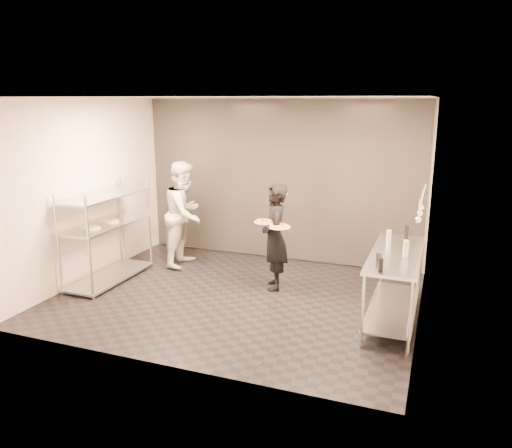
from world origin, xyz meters
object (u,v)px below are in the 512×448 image
at_px(pizza_plate_near, 264,221).
at_px(pos_monitor, 379,263).
at_px(pizza_plate_far, 279,226).
at_px(pass_rack, 107,232).
at_px(waiter, 275,237).
at_px(bottle_dark, 406,233).
at_px(prep_counter, 394,275).
at_px(chef, 185,214).
at_px(bottle_green, 389,239).
at_px(bottle_clear, 406,249).
at_px(salad_plate, 280,192).

xyz_separation_m(pizza_plate_near, pos_monitor, (1.78, -1.13, -0.06)).
height_order(pizza_plate_far, pos_monitor, pos_monitor).
distance_m(pass_rack, pos_monitor, 4.28).
relative_size(waiter, bottle_dark, 8.28).
distance_m(pass_rack, waiter, 2.61).
bearing_deg(pizza_plate_far, pass_rack, -172.38).
distance_m(prep_counter, pizza_plate_far, 1.74).
height_order(chef, bottle_green, chef).
height_order(bottle_clear, bottle_dark, bottle_clear).
relative_size(salad_plate, pos_monitor, 1.13).
xyz_separation_m(waiter, bottle_dark, (1.85, 0.09, 0.22)).
bearing_deg(waiter, pos_monitor, 30.53).
relative_size(prep_counter, bottle_clear, 8.34).
height_order(pass_rack, bottle_clear, pass_rack).
distance_m(waiter, bottle_green, 1.72).
bearing_deg(prep_counter, waiter, 162.27).
bearing_deg(chef, pizza_plate_far, -113.73).
xyz_separation_m(waiter, salad_plate, (-0.04, 0.33, 0.61)).
bearing_deg(pass_rack, salad_plate, 19.88).
bearing_deg(salad_plate, pos_monitor, -43.64).
bearing_deg(waiter, pizza_plate_near, -58.45).
height_order(waiter, bottle_clear, waiter).
relative_size(prep_counter, pizza_plate_near, 6.31).
distance_m(prep_counter, bottle_green, 0.47).
bearing_deg(pizza_plate_near, bottle_dark, 7.23).
bearing_deg(pass_rack, pizza_plate_far, 7.62).
bearing_deg(bottle_clear, waiter, 158.75).
height_order(pizza_plate_far, bottle_clear, bottle_clear).
height_order(waiter, salad_plate, waiter).
bearing_deg(waiter, pizza_plate_far, 9.31).
bearing_deg(pass_rack, bottle_dark, 8.60).
xyz_separation_m(bottle_green, bottle_clear, (0.24, -0.38, -0.00)).
relative_size(salad_plate, bottle_clear, 1.15).
bearing_deg(pizza_plate_far, bottle_clear, -16.52).
bearing_deg(pos_monitor, pizza_plate_near, 131.33).
distance_m(pass_rack, bottle_green, 4.22).
bearing_deg(bottle_clear, bottle_green, 122.41).
bearing_deg(prep_counter, bottle_dark, 84.13).
height_order(waiter, bottle_dark, waiter).
xyz_separation_m(pizza_plate_far, bottle_dark, (1.72, 0.31, -0.01)).
bearing_deg(bottle_green, bottle_clear, -57.59).
bearing_deg(chef, salad_plate, -98.89).
distance_m(pass_rack, chef, 1.35).
bearing_deg(pizza_plate_far, waiter, 120.96).
xyz_separation_m(pass_rack, salad_plate, (2.51, 0.91, 0.64)).
xyz_separation_m(pizza_plate_far, bottle_clear, (1.77, -0.53, 0.00)).
height_order(chef, pizza_plate_far, chef).
relative_size(bottle_green, bottle_clear, 1.04).
bearing_deg(prep_counter, bottle_clear, -54.73).
height_order(chef, bottle_dark, chef).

